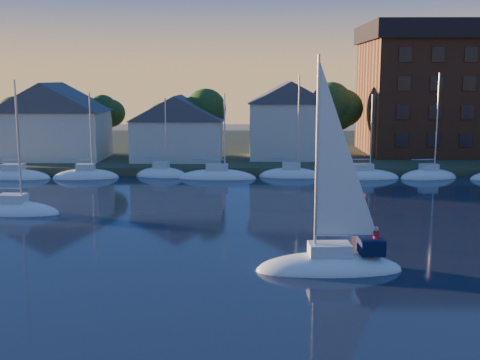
{
  "coord_description": "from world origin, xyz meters",
  "views": [
    {
      "loc": [
        2.68,
        -18.18,
        11.15
      ],
      "look_at": [
        2.2,
        22.0,
        4.33
      ],
      "focal_mm": 45.0,
      "sensor_mm": 36.0,
      "label": 1
    }
  ],
  "objects_px": {
    "clubhouse_west": "(53,120)",
    "condo_block": "(477,88)",
    "clubhouse_east": "(289,119)",
    "hero_sailboat": "(332,261)",
    "clubhouse_centre": "(178,127)",
    "drifting_sailboat_left": "(13,212)"
  },
  "relations": [
    {
      "from": "clubhouse_west",
      "to": "condo_block",
      "type": "distance_m",
      "value": 56.56
    },
    {
      "from": "clubhouse_east",
      "to": "hero_sailboat",
      "type": "height_order",
      "value": "hero_sailboat"
    },
    {
      "from": "clubhouse_east",
      "to": "clubhouse_centre",
      "type": "bearing_deg",
      "value": -171.87
    },
    {
      "from": "clubhouse_east",
      "to": "condo_block",
      "type": "xyz_separation_m",
      "value": [
        26.0,
        5.95,
        3.79
      ]
    },
    {
      "from": "clubhouse_centre",
      "to": "condo_block",
      "type": "distance_m",
      "value": 41.05
    },
    {
      "from": "clubhouse_centre",
      "to": "drifting_sailboat_left",
      "type": "relative_size",
      "value": 0.95
    },
    {
      "from": "clubhouse_centre",
      "to": "clubhouse_east",
      "type": "bearing_deg",
      "value": 8.13
    },
    {
      "from": "clubhouse_west",
      "to": "clubhouse_centre",
      "type": "distance_m",
      "value": 16.05
    },
    {
      "from": "clubhouse_centre",
      "to": "drifting_sailboat_left",
      "type": "height_order",
      "value": "drifting_sailboat_left"
    },
    {
      "from": "clubhouse_west",
      "to": "clubhouse_centre",
      "type": "height_order",
      "value": "clubhouse_west"
    },
    {
      "from": "clubhouse_east",
      "to": "condo_block",
      "type": "relative_size",
      "value": 0.34
    },
    {
      "from": "clubhouse_west",
      "to": "hero_sailboat",
      "type": "xyz_separation_m",
      "value": [
        29.65,
        -42.22,
        -5.36
      ]
    },
    {
      "from": "hero_sailboat",
      "to": "drifting_sailboat_left",
      "type": "xyz_separation_m",
      "value": [
        -24.49,
        14.78,
        -0.48
      ]
    },
    {
      "from": "clubhouse_centre",
      "to": "hero_sailboat",
      "type": "distance_m",
      "value": 43.66
    },
    {
      "from": "condo_block",
      "to": "hero_sailboat",
      "type": "relative_size",
      "value": 2.29
    },
    {
      "from": "clubhouse_centre",
      "to": "clubhouse_west",
      "type": "bearing_deg",
      "value": 176.42
    },
    {
      "from": "drifting_sailboat_left",
      "to": "condo_block",
      "type": "bearing_deg",
      "value": 37.38
    },
    {
      "from": "clubhouse_east",
      "to": "hero_sailboat",
      "type": "relative_size",
      "value": 0.77
    },
    {
      "from": "clubhouse_east",
      "to": "hero_sailboat",
      "type": "bearing_deg",
      "value": -90.47
    },
    {
      "from": "clubhouse_centre",
      "to": "condo_block",
      "type": "xyz_separation_m",
      "value": [
        40.0,
        7.95,
        4.66
      ]
    },
    {
      "from": "hero_sailboat",
      "to": "drifting_sailboat_left",
      "type": "bearing_deg",
      "value": -33.35
    },
    {
      "from": "clubhouse_west",
      "to": "drifting_sailboat_left",
      "type": "height_order",
      "value": "drifting_sailboat_left"
    }
  ]
}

